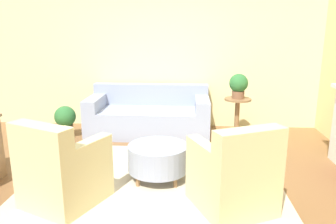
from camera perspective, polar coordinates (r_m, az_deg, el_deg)
ground_plane at (r=4.17m, az=-2.60°, el=-11.87°), size 16.00×16.00×0.00m
wall_back at (r=6.29m, az=-0.20°, el=10.20°), size 8.94×0.12×2.80m
rug at (r=4.17m, az=-2.60°, el=-11.81°), size 3.11×2.40×0.01m
couch at (r=5.92m, az=-3.33°, el=-0.76°), size 2.14×0.99×0.85m
armchair_left at (r=3.69m, az=-18.05°, el=-9.82°), size 0.96×0.98×0.93m
armchair_right at (r=3.48m, az=11.46°, el=-10.92°), size 0.96×0.98×0.93m
ottoman_table at (r=4.10m, az=-1.74°, el=-7.93°), size 0.75×0.75×0.44m
side_table at (r=5.69m, az=11.95°, el=-0.06°), size 0.45×0.45×0.71m
potted_plant_on_side_table at (r=5.60m, az=12.19°, el=4.64°), size 0.31×0.31×0.42m
potted_plant_floor at (r=5.96m, az=-17.45°, el=-1.27°), size 0.37×0.37×0.55m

